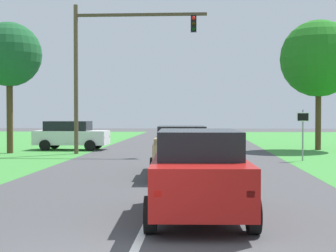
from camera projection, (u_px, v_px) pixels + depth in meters
The scene contains 8 objects.
ground_plane at pixel (169, 177), 18.25m from camera, with size 120.00×120.00×0.00m, color #424244.
red_suv_near at pixel (199, 172), 10.99m from camera, with size 2.34×4.51×1.93m.
pickup_truck_lead at pixel (181, 150), 18.58m from camera, with size 2.37×5.27×1.84m.
traffic_light at pixel (108, 56), 28.40m from camera, with size 7.56×0.40×8.48m.
keep_moving_sign at pixel (303, 128), 24.33m from camera, with size 0.60×0.09×2.49m.
oak_tree_right at pixel (319, 59), 31.65m from camera, with size 4.84×4.84×8.21m.
crossing_suv_far at pixel (71, 135), 31.81m from camera, with size 4.64×2.22×1.82m.
extra_tree_1 at pixel (9, 55), 28.95m from camera, with size 3.71×3.71×7.58m.
Camera 1 is at (1.05, -6.88, 2.29)m, focal length 53.63 mm.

